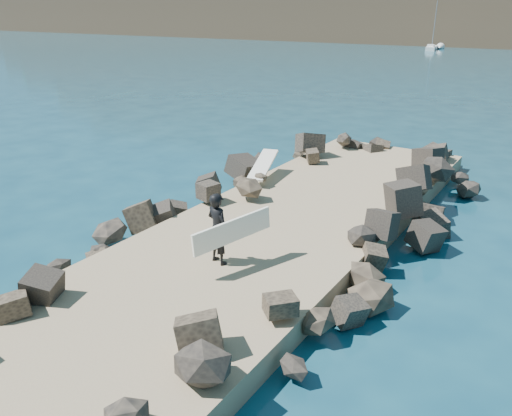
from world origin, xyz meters
name	(u,v)px	position (x,y,z in m)	size (l,w,h in m)	color
ground	(274,244)	(0.00, 0.00, 0.00)	(800.00, 800.00, 0.00)	#0F384C
jetty	(236,261)	(0.00, -2.00, 0.30)	(6.00, 26.00, 0.60)	#8C7759
riprap_left	(168,224)	(-2.90, -1.50, 0.50)	(2.60, 22.00, 1.00)	black
riprap_right	(343,276)	(2.90, -1.50, 0.50)	(2.60, 22.00, 1.00)	#272421
surfboard_resting	(263,168)	(-2.68, 3.58, 1.04)	(0.61, 2.43, 0.08)	white
surfer_with_board	(220,229)	(0.08, -2.76, 1.54)	(1.23, 2.23, 1.87)	black
sailboat_e	(432,48)	(-17.41, 81.89, 0.35)	(2.64, 6.91, 8.18)	white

